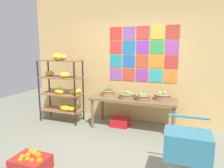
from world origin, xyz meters
TOP-DOWN VIEW (x-y plane):
  - ground at (0.00, 0.00)m, footprint 9.74×9.74m
  - back_wall_with_art at (0.00, 1.90)m, footprint 5.18×0.07m
  - banana_shelf_unit at (-1.50, 1.26)m, footprint 1.01×0.49m
  - display_table at (0.16, 1.39)m, footprint 1.79×0.68m
  - fruit_basket_back_right at (0.75, 1.46)m, footprint 0.36×0.36m
  - fruit_basket_right at (-0.42, 1.41)m, footprint 0.31×0.31m
  - fruit_basket_back_left at (0.05, 1.31)m, footprint 0.36×0.36m
  - fruit_basket_left at (0.38, 1.25)m, footprint 0.29×0.29m
  - produce_crate_under_table at (-0.13, 1.42)m, footprint 0.39×0.35m
  - orange_crate_foreground at (-0.81, -0.58)m, footprint 0.49×0.37m
  - shopping_cart at (1.21, -0.14)m, footprint 0.54×0.43m

SIDE VIEW (x-z plane):
  - ground at x=0.00m, z-range 0.00..0.00m
  - produce_crate_under_table at x=-0.13m, z-range 0.00..0.18m
  - orange_crate_foreground at x=-0.81m, z-range -0.02..0.24m
  - shopping_cart at x=1.21m, z-range 0.07..0.89m
  - display_table at x=0.16m, z-range 0.26..0.93m
  - fruit_basket_back_left at x=0.05m, z-range 0.66..0.82m
  - fruit_basket_left at x=0.38m, z-range 0.66..0.82m
  - fruit_basket_back_right at x=0.75m, z-range 0.66..0.84m
  - fruit_basket_right at x=-0.42m, z-range 0.66..0.84m
  - banana_shelf_unit at x=-1.50m, z-range 0.09..1.68m
  - back_wall_with_art at x=0.00m, z-range 0.00..2.96m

